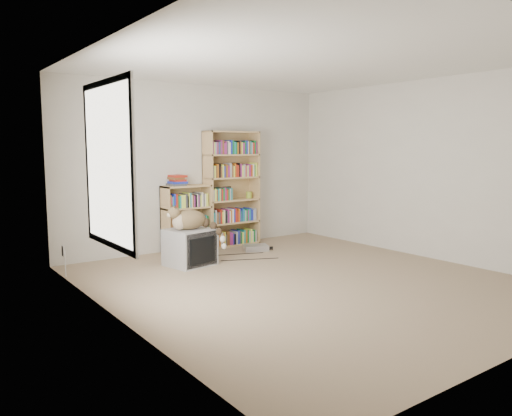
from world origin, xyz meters
TOP-DOWN VIEW (x-y plane):
  - floor at (0.00, 0.00)m, footprint 4.50×5.00m
  - wall_back at (0.00, 2.50)m, footprint 4.50×0.02m
  - wall_left at (-2.25, 0.00)m, footprint 0.02×5.00m
  - wall_right at (2.25, 0.00)m, footprint 0.02×5.00m
  - ceiling at (0.00, 0.00)m, footprint 4.50×5.00m
  - window at (-2.24, 0.20)m, footprint 0.02×1.22m
  - crt_tv at (-0.71, 1.52)m, footprint 0.65×0.61m
  - cat at (-0.68, 1.45)m, footprint 0.69×0.51m
  - bookcase_tall at (0.50, 2.36)m, footprint 0.90×0.30m
  - bookcase_short at (-0.31, 2.36)m, footprint 0.72×0.30m
  - book_stack at (-0.45, 2.37)m, footprint 0.22×0.29m
  - green_mug at (0.82, 2.34)m, footprint 0.09×0.09m
  - framed_print at (0.48, 2.44)m, footprint 0.15×0.05m
  - dvd_player at (0.55, 1.77)m, footprint 0.43×0.37m
  - wall_outlet at (-2.24, 1.86)m, footprint 0.01×0.08m
  - floor_cables at (-0.20, 1.51)m, footprint 1.20×0.70m

SIDE VIEW (x-z plane):
  - floor at x=0.00m, z-range -0.01..0.01m
  - floor_cables at x=-0.20m, z-range 0.00..0.01m
  - dvd_player at x=0.55m, z-range 0.00..0.08m
  - crt_tv at x=-0.71m, z-range 0.00..0.49m
  - wall_outlet at x=-2.24m, z-range 0.26..0.39m
  - bookcase_short at x=-0.31m, z-range -0.03..0.96m
  - cat at x=-0.68m, z-range 0.30..0.86m
  - green_mug at x=0.82m, z-range 0.74..0.84m
  - framed_print at x=0.48m, z-range 0.74..0.93m
  - bookcase_tall at x=0.50m, z-range -0.04..1.76m
  - book_stack at x=-0.45m, z-range 0.99..1.15m
  - wall_back at x=0.00m, z-range 0.00..2.50m
  - wall_left at x=-2.25m, z-range 0.00..2.50m
  - wall_right at x=2.25m, z-range 0.00..2.50m
  - window at x=-2.24m, z-range 0.64..2.16m
  - ceiling at x=0.00m, z-range 2.49..2.51m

